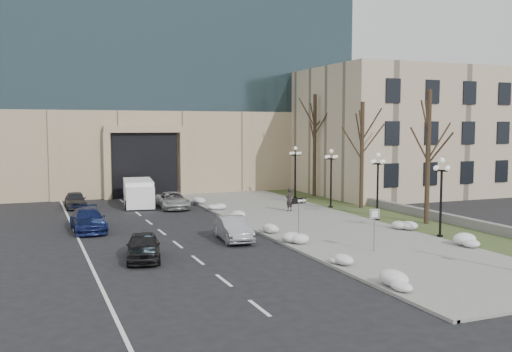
{
  "coord_description": "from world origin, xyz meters",
  "views": [
    {
      "loc": [
        -14.16,
        -20.65,
        6.59
      ],
      "look_at": [
        -0.99,
        11.98,
        3.5
      ],
      "focal_mm": 40.0,
      "sensor_mm": 36.0,
      "label": 1
    }
  ],
  "objects_px": {
    "lamppost_b": "(378,177)",
    "one_way_sign": "(301,206)",
    "car_a": "(143,246)",
    "car_b": "(233,229)",
    "keep_sign": "(374,221)",
    "car_d": "(173,200)",
    "lamppost_d": "(295,165)",
    "pedestrian": "(289,199)",
    "lamppost_c": "(331,170)",
    "lamppost_a": "(441,186)",
    "car_c": "(88,220)",
    "box_truck": "(139,193)",
    "car_e": "(75,200)"
  },
  "relations": [
    {
      "from": "keep_sign",
      "to": "car_d",
      "type": "bearing_deg",
      "value": 118.28
    },
    {
      "from": "car_b",
      "to": "car_d",
      "type": "distance_m",
      "value": 13.9
    },
    {
      "from": "car_d",
      "to": "lamppost_d",
      "type": "distance_m",
      "value": 12.06
    },
    {
      "from": "car_d",
      "to": "one_way_sign",
      "type": "relative_size",
      "value": 1.79
    },
    {
      "from": "car_a",
      "to": "car_c",
      "type": "bearing_deg",
      "value": 111.86
    },
    {
      "from": "keep_sign",
      "to": "lamppost_b",
      "type": "relative_size",
      "value": 0.49
    },
    {
      "from": "keep_sign",
      "to": "lamppost_c",
      "type": "distance_m",
      "value": 16.17
    },
    {
      "from": "lamppost_b",
      "to": "keep_sign",
      "type": "bearing_deg",
      "value": -124.82
    },
    {
      "from": "car_a",
      "to": "car_b",
      "type": "xyz_separation_m",
      "value": [
        5.7,
        2.87,
        0.01
      ]
    },
    {
      "from": "car_c",
      "to": "box_truck",
      "type": "distance_m",
      "value": 11.76
    },
    {
      "from": "lamppost_a",
      "to": "lamppost_b",
      "type": "distance_m",
      "value": 6.5
    },
    {
      "from": "one_way_sign",
      "to": "lamppost_c",
      "type": "bearing_deg",
      "value": 42.98
    },
    {
      "from": "lamppost_b",
      "to": "one_way_sign",
      "type": "bearing_deg",
      "value": -148.36
    },
    {
      "from": "car_d",
      "to": "car_e",
      "type": "distance_m",
      "value": 7.84
    },
    {
      "from": "car_d",
      "to": "car_e",
      "type": "relative_size",
      "value": 1.2
    },
    {
      "from": "pedestrian",
      "to": "box_truck",
      "type": "relative_size",
      "value": 0.26
    },
    {
      "from": "car_a",
      "to": "car_c",
      "type": "xyz_separation_m",
      "value": [
        -1.74,
        9.05,
        0.02
      ]
    },
    {
      "from": "car_a",
      "to": "keep_sign",
      "type": "xyz_separation_m",
      "value": [
        11.35,
        -3.04,
        1.03
      ]
    },
    {
      "from": "box_truck",
      "to": "keep_sign",
      "type": "height_order",
      "value": "keep_sign"
    },
    {
      "from": "car_c",
      "to": "box_truck",
      "type": "relative_size",
      "value": 0.71
    },
    {
      "from": "car_a",
      "to": "lamppost_d",
      "type": "bearing_deg",
      "value": 57.89
    },
    {
      "from": "car_c",
      "to": "one_way_sign",
      "type": "height_order",
      "value": "one_way_sign"
    },
    {
      "from": "lamppost_a",
      "to": "lamppost_d",
      "type": "distance_m",
      "value": 19.5
    },
    {
      "from": "car_a",
      "to": "lamppost_b",
      "type": "height_order",
      "value": "lamppost_b"
    },
    {
      "from": "car_c",
      "to": "lamppost_c",
      "type": "relative_size",
      "value": 1.02
    },
    {
      "from": "box_truck",
      "to": "lamppost_b",
      "type": "height_order",
      "value": "lamppost_b"
    },
    {
      "from": "car_b",
      "to": "lamppost_d",
      "type": "distance_m",
      "value": 19.55
    },
    {
      "from": "lamppost_b",
      "to": "lamppost_d",
      "type": "height_order",
      "value": "same"
    },
    {
      "from": "lamppost_a",
      "to": "lamppost_d",
      "type": "bearing_deg",
      "value": 90.0
    },
    {
      "from": "keep_sign",
      "to": "lamppost_a",
      "type": "distance_m",
      "value": 6.38
    },
    {
      "from": "keep_sign",
      "to": "lamppost_b",
      "type": "xyz_separation_m",
      "value": [
        5.91,
        8.5,
        1.36
      ]
    },
    {
      "from": "pedestrian",
      "to": "lamppost_d",
      "type": "xyz_separation_m",
      "value": [
        4.0,
        7.18,
        2.06
      ]
    },
    {
      "from": "keep_sign",
      "to": "lamppost_a",
      "type": "relative_size",
      "value": 0.49
    },
    {
      "from": "car_a",
      "to": "lamppost_c",
      "type": "height_order",
      "value": "lamppost_c"
    },
    {
      "from": "box_truck",
      "to": "lamppost_c",
      "type": "distance_m",
      "value": 16.02
    },
    {
      "from": "car_b",
      "to": "car_c",
      "type": "relative_size",
      "value": 0.87
    },
    {
      "from": "car_e",
      "to": "pedestrian",
      "type": "height_order",
      "value": "pedestrian"
    },
    {
      "from": "one_way_sign",
      "to": "car_b",
      "type": "bearing_deg",
      "value": 127.94
    },
    {
      "from": "one_way_sign",
      "to": "lamppost_c",
      "type": "height_order",
      "value": "lamppost_c"
    },
    {
      "from": "lamppost_a",
      "to": "keep_sign",
      "type": "bearing_deg",
      "value": -161.34
    },
    {
      "from": "car_d",
      "to": "pedestrian",
      "type": "xyz_separation_m",
      "value": [
        7.7,
        -5.5,
        0.35
      ]
    },
    {
      "from": "pedestrian",
      "to": "lamppost_b",
      "type": "bearing_deg",
      "value": 100.48
    },
    {
      "from": "keep_sign",
      "to": "one_way_sign",
      "type": "bearing_deg",
      "value": 140.51
    },
    {
      "from": "car_c",
      "to": "car_d",
      "type": "height_order",
      "value": "car_c"
    },
    {
      "from": "car_a",
      "to": "pedestrian",
      "type": "distance_m",
      "value": 17.41
    },
    {
      "from": "lamppost_b",
      "to": "car_d",
      "type": "bearing_deg",
      "value": 135.95
    },
    {
      "from": "car_b",
      "to": "keep_sign",
      "type": "xyz_separation_m",
      "value": [
        5.65,
        -5.91,
        1.02
      ]
    },
    {
      "from": "car_e",
      "to": "car_c",
      "type": "bearing_deg",
      "value": -89.68
    },
    {
      "from": "car_d",
      "to": "lamppost_a",
      "type": "xyz_separation_m",
      "value": [
        11.7,
        -17.82,
        2.41
      ]
    },
    {
      "from": "lamppost_a",
      "to": "car_a",
      "type": "bearing_deg",
      "value": 176.52
    }
  ]
}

